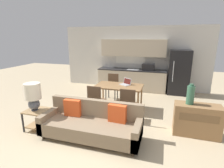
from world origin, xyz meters
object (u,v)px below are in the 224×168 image
(credenza, at_px, (197,120))
(dining_chair_far_left, at_px, (112,85))
(refrigerator, at_px, (179,72))
(side_table, at_px, (37,116))
(couch, at_px, (92,124))
(vase, at_px, (191,95))
(dining_chair_near_right, at_px, (128,103))
(dining_chair_near_left, at_px, (96,100))
(dining_table, at_px, (119,88))
(laptop, at_px, (126,83))
(table_lamp, at_px, (33,95))

(credenza, relative_size, dining_chair_far_left, 1.08)
(refrigerator, bearing_deg, side_table, -130.54)
(couch, bearing_deg, vase, 21.24)
(dining_chair_near_right, bearing_deg, side_table, 26.39)
(credenza, relative_size, dining_chair_near_left, 1.08)
(side_table, distance_m, dining_chair_near_right, 2.32)
(dining_table, distance_m, credenza, 2.36)
(refrigerator, xyz_separation_m, dining_table, (-1.88, -2.20, -0.18))
(dining_chair_far_left, bearing_deg, refrigerator, 29.99)
(dining_chair_near_left, bearing_deg, dining_chair_far_left, -88.36)
(dining_table, distance_m, side_table, 2.47)
(side_table, distance_m, credenza, 3.81)
(credenza, bearing_deg, couch, -160.68)
(refrigerator, xyz_separation_m, dining_chair_near_right, (-1.42, -2.98, -0.36))
(couch, xyz_separation_m, dining_chair_far_left, (-0.31, 2.60, 0.20))
(refrigerator, height_order, couch, refrigerator)
(dining_table, height_order, dining_chair_near_left, dining_chair_near_left)
(side_table, height_order, laptop, laptop)
(refrigerator, distance_m, credenza, 3.23)
(couch, height_order, vase, vase)
(refrigerator, distance_m, laptop, 2.65)
(dining_chair_far_left, bearing_deg, couch, -83.64)
(refrigerator, xyz_separation_m, couch, (-2.04, -3.98, -0.56))
(table_lamp, distance_m, laptop, 2.72)
(refrigerator, xyz_separation_m, dining_chair_near_left, (-2.35, -2.97, -0.36))
(refrigerator, height_order, dining_chair_far_left, refrigerator)
(dining_table, bearing_deg, dining_chair_near_left, -121.29)
(side_table, relative_size, vase, 1.08)
(refrigerator, distance_m, table_lamp, 5.37)
(side_table, relative_size, dining_chair_near_left, 0.54)
(refrigerator, bearing_deg, vase, -89.07)
(dining_table, height_order, credenza, dining_table)
(dining_chair_near_right, relative_size, laptop, 2.31)
(refrigerator, distance_m, dining_table, 2.90)
(table_lamp, distance_m, dining_chair_far_left, 2.95)
(side_table, height_order, dining_chair_far_left, dining_chair_far_left)
(side_table, relative_size, credenza, 0.51)
(dining_table, height_order, vase, vase)
(dining_chair_near_left, distance_m, laptop, 1.17)
(table_lamp, height_order, dining_chair_far_left, table_lamp)
(refrigerator, relative_size, vase, 3.72)
(dining_chair_near_left, height_order, dining_chair_far_left, same)
(vase, xyz_separation_m, dining_chair_far_left, (-2.40, 1.79, -0.44))
(couch, distance_m, vase, 2.33)
(dining_table, relative_size, side_table, 2.84)
(side_table, bearing_deg, dining_chair_near_left, 44.19)
(dining_chair_near_right, relative_size, dining_chair_near_left, 1.00)
(dining_chair_far_left, bearing_deg, table_lamp, -113.59)
(dining_table, xyz_separation_m, side_table, (-1.59, -1.86, -0.35))
(laptop, bearing_deg, refrigerator, 83.02)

